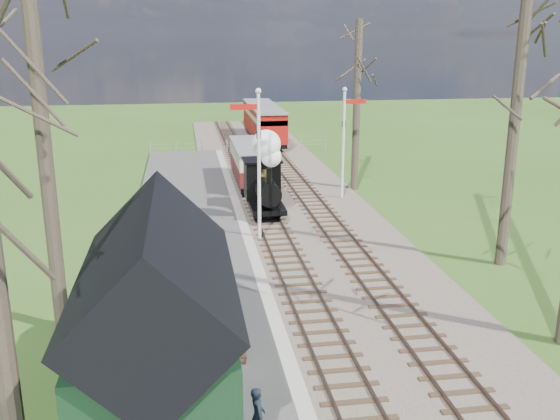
{
  "coord_description": "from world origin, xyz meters",
  "views": [
    {
      "loc": [
        -3.6,
        -8.19,
        8.22
      ],
      "look_at": [
        -0.02,
        14.93,
        1.6
      ],
      "focal_mm": 40.0,
      "sensor_mm": 36.0,
      "label": 1
    }
  ],
  "objects_px": {
    "coach": "(251,162)",
    "semaphore_far": "(345,135)",
    "red_carriage_b": "(259,117)",
    "station_shed": "(159,328)",
    "person": "(258,416)",
    "semaphore_near": "(257,154)",
    "bench": "(234,341)",
    "sign_board": "(235,353)",
    "red_carriage_a": "(268,127)",
    "locomotive": "(265,177)"
  },
  "relations": [
    {
      "from": "station_shed",
      "to": "red_carriage_a",
      "type": "height_order",
      "value": "station_shed"
    },
    {
      "from": "station_shed",
      "to": "locomotive",
      "type": "xyz_separation_m",
      "value": [
        4.29,
        15.57,
        -0.38
      ]
    },
    {
      "from": "semaphore_near",
      "to": "bench",
      "type": "distance_m",
      "value": 10.2
    },
    {
      "from": "semaphore_far",
      "to": "red_carriage_b",
      "type": "bearing_deg",
      "value": 94.83
    },
    {
      "from": "coach",
      "to": "person",
      "type": "bearing_deg",
      "value": -95.89
    },
    {
      "from": "station_shed",
      "to": "red_carriage_a",
      "type": "relative_size",
      "value": 1.16
    },
    {
      "from": "semaphore_near",
      "to": "bench",
      "type": "height_order",
      "value": "semaphore_near"
    },
    {
      "from": "station_shed",
      "to": "sign_board",
      "type": "xyz_separation_m",
      "value": [
        1.7,
        1.45,
        -1.51
      ]
    },
    {
      "from": "locomotive",
      "to": "station_shed",
      "type": "bearing_deg",
      "value": -105.39
    },
    {
      "from": "semaphore_near",
      "to": "person",
      "type": "height_order",
      "value": "semaphore_near"
    },
    {
      "from": "semaphore_far",
      "to": "coach",
      "type": "xyz_separation_m",
      "value": [
        -4.37,
        3.63,
        -1.96
      ]
    },
    {
      "from": "bench",
      "to": "coach",
      "type": "bearing_deg",
      "value": 82.5
    },
    {
      "from": "coach",
      "to": "bench",
      "type": "bearing_deg",
      "value": -97.5
    },
    {
      "from": "bench",
      "to": "semaphore_near",
      "type": "bearing_deg",
      "value": 79.58
    },
    {
      "from": "coach",
      "to": "semaphore_far",
      "type": "bearing_deg",
      "value": -39.67
    },
    {
      "from": "semaphore_near",
      "to": "person",
      "type": "distance_m",
      "value": 13.71
    },
    {
      "from": "person",
      "to": "coach",
      "type": "bearing_deg",
      "value": -8.52
    },
    {
      "from": "station_shed",
      "to": "bench",
      "type": "relative_size",
      "value": 4.64
    },
    {
      "from": "sign_board",
      "to": "person",
      "type": "bearing_deg",
      "value": -85.27
    },
    {
      "from": "semaphore_far",
      "to": "locomotive",
      "type": "height_order",
      "value": "semaphore_far"
    },
    {
      "from": "semaphore_far",
      "to": "sign_board",
      "type": "relative_size",
      "value": 5.13
    },
    {
      "from": "person",
      "to": "sign_board",
      "type": "bearing_deg",
      "value": 2.1
    },
    {
      "from": "sign_board",
      "to": "bench",
      "type": "bearing_deg",
      "value": 85.97
    },
    {
      "from": "semaphore_near",
      "to": "red_carriage_a",
      "type": "height_order",
      "value": "semaphore_near"
    },
    {
      "from": "sign_board",
      "to": "coach",
      "type": "bearing_deg",
      "value": 82.66
    },
    {
      "from": "red_carriage_a",
      "to": "red_carriage_b",
      "type": "height_order",
      "value": "same"
    },
    {
      "from": "red_carriage_b",
      "to": "station_shed",
      "type": "bearing_deg",
      "value": -100.03
    },
    {
      "from": "semaphore_far",
      "to": "coach",
      "type": "relative_size",
      "value": 0.88
    },
    {
      "from": "sign_board",
      "to": "bench",
      "type": "xyz_separation_m",
      "value": [
        0.07,
        0.98,
        -0.2
      ]
    },
    {
      "from": "coach",
      "to": "sign_board",
      "type": "distance_m",
      "value": 20.36
    },
    {
      "from": "sign_board",
      "to": "bench",
      "type": "distance_m",
      "value": 1.0
    },
    {
      "from": "red_carriage_b",
      "to": "bench",
      "type": "xyz_separation_m",
      "value": [
        -5.13,
        -36.55,
        -1.03
      ]
    },
    {
      "from": "bench",
      "to": "sign_board",
      "type": "bearing_deg",
      "value": -94.03
    },
    {
      "from": "red_carriage_b",
      "to": "semaphore_near",
      "type": "bearing_deg",
      "value": -97.12
    },
    {
      "from": "semaphore_far",
      "to": "bench",
      "type": "xyz_separation_m",
      "value": [
        -6.9,
        -15.57,
        -2.79
      ]
    },
    {
      "from": "sign_board",
      "to": "person",
      "type": "height_order",
      "value": "person"
    },
    {
      "from": "station_shed",
      "to": "red_carriage_a",
      "type": "xyz_separation_m",
      "value": [
        6.9,
        33.48,
        -0.68
      ]
    },
    {
      "from": "station_shed",
      "to": "person",
      "type": "bearing_deg",
      "value": -34.55
    },
    {
      "from": "coach",
      "to": "sign_board",
      "type": "xyz_separation_m",
      "value": [
        -2.6,
        -20.18,
        -0.63
      ]
    },
    {
      "from": "semaphore_near",
      "to": "semaphore_far",
      "type": "distance_m",
      "value": 7.91
    },
    {
      "from": "person",
      "to": "bench",
      "type": "bearing_deg",
      "value": -0.18
    },
    {
      "from": "red_carriage_a",
      "to": "person",
      "type": "height_order",
      "value": "red_carriage_a"
    },
    {
      "from": "station_shed",
      "to": "coach",
      "type": "bearing_deg",
      "value": 78.76
    },
    {
      "from": "red_carriage_a",
      "to": "sign_board",
      "type": "bearing_deg",
      "value": -99.22
    },
    {
      "from": "coach",
      "to": "semaphore_near",
      "type": "bearing_deg",
      "value": -94.57
    },
    {
      "from": "semaphore_near",
      "to": "semaphore_far",
      "type": "bearing_deg",
      "value": 49.4
    },
    {
      "from": "sign_board",
      "to": "semaphore_far",
      "type": "bearing_deg",
      "value": 67.16
    },
    {
      "from": "red_carriage_b",
      "to": "person",
      "type": "relative_size",
      "value": 4.35
    },
    {
      "from": "bench",
      "to": "red_carriage_a",
      "type": "bearing_deg",
      "value": 80.62
    },
    {
      "from": "locomotive",
      "to": "red_carriage_b",
      "type": "height_order",
      "value": "locomotive"
    }
  ]
}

